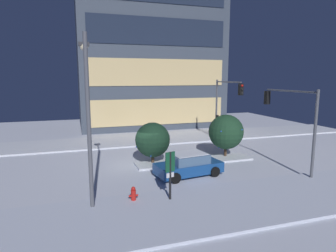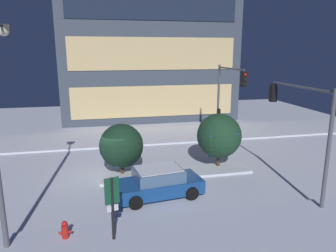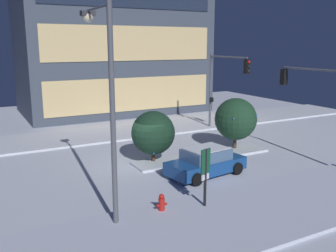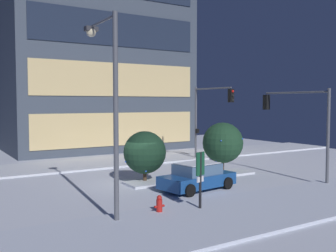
{
  "view_description": "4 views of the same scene",
  "coord_description": "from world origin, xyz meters",
  "px_view_note": "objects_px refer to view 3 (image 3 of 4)",
  "views": [
    {
      "loc": [
        -4.17,
        -20.29,
        6.3
      ],
      "look_at": [
        2.28,
        -0.06,
        2.79
      ],
      "focal_mm": 31.28,
      "sensor_mm": 36.0,
      "label": 1
    },
    {
      "loc": [
        -0.05,
        -17.78,
        7.11
      ],
      "look_at": [
        3.48,
        -1.77,
        3.25
      ],
      "focal_mm": 33.87,
      "sensor_mm": 36.0,
      "label": 2
    },
    {
      "loc": [
        -8.16,
        -19.18,
        6.84
      ],
      "look_at": [
        1.14,
        -1.83,
        2.56
      ],
      "focal_mm": 40.28,
      "sensor_mm": 36.0,
      "label": 3
    },
    {
      "loc": [
        -9.92,
        -20.53,
        4.8
      ],
      "look_at": [
        2.98,
        0.31,
        3.32
      ],
      "focal_mm": 41.92,
      "sensor_mm": 36.0,
      "label": 4
    }
  ],
  "objects_px": {
    "decorated_tree_median": "(236,119)",
    "decorated_tree_left_of_median": "(153,133)",
    "fire_hydrant": "(162,204)",
    "traffic_light_corner_near_right": "(317,95)",
    "street_lamp_arched": "(105,85)",
    "car_near": "(206,162)",
    "parking_info_sign": "(205,171)",
    "traffic_light_corner_far_right": "(224,79)"
  },
  "relations": [
    {
      "from": "car_near",
      "to": "fire_hydrant",
      "type": "bearing_deg",
      "value": -151.82
    },
    {
      "from": "street_lamp_arched",
      "to": "fire_hydrant",
      "type": "bearing_deg",
      "value": -106.29
    },
    {
      "from": "traffic_light_corner_far_right",
      "to": "fire_hydrant",
      "type": "height_order",
      "value": "traffic_light_corner_far_right"
    },
    {
      "from": "street_lamp_arched",
      "to": "decorated_tree_left_of_median",
      "type": "distance_m",
      "value": 8.1
    },
    {
      "from": "street_lamp_arched",
      "to": "traffic_light_corner_far_right",
      "type": "bearing_deg",
      "value": -51.31
    },
    {
      "from": "traffic_light_corner_far_right",
      "to": "parking_info_sign",
      "type": "distance_m",
      "value": 14.77
    },
    {
      "from": "parking_info_sign",
      "to": "traffic_light_corner_far_right",
      "type": "bearing_deg",
      "value": -55.92
    },
    {
      "from": "decorated_tree_median",
      "to": "traffic_light_corner_far_right",
      "type": "bearing_deg",
      "value": 62.4
    },
    {
      "from": "traffic_light_corner_near_right",
      "to": "traffic_light_corner_far_right",
      "type": "height_order",
      "value": "traffic_light_corner_far_right"
    },
    {
      "from": "traffic_light_corner_far_right",
      "to": "street_lamp_arched",
      "type": "bearing_deg",
      "value": -52.09
    },
    {
      "from": "car_near",
      "to": "fire_hydrant",
      "type": "xyz_separation_m",
      "value": [
        -4.22,
        -3.06,
        -0.3
      ]
    },
    {
      "from": "car_near",
      "to": "traffic_light_corner_far_right",
      "type": "xyz_separation_m",
      "value": [
        6.8,
        7.74,
        3.5
      ]
    },
    {
      "from": "street_lamp_arched",
      "to": "decorated_tree_left_of_median",
      "type": "bearing_deg",
      "value": -39.22
    },
    {
      "from": "parking_info_sign",
      "to": "street_lamp_arched",
      "type": "bearing_deg",
      "value": 57.47
    },
    {
      "from": "car_near",
      "to": "traffic_light_corner_near_right",
      "type": "distance_m",
      "value": 7.82
    },
    {
      "from": "decorated_tree_left_of_median",
      "to": "decorated_tree_median",
      "type": "bearing_deg",
      "value": -0.02
    },
    {
      "from": "fire_hydrant",
      "to": "decorated_tree_left_of_median",
      "type": "height_order",
      "value": "decorated_tree_left_of_median"
    },
    {
      "from": "car_near",
      "to": "traffic_light_corner_far_right",
      "type": "relative_size",
      "value": 0.75
    },
    {
      "from": "decorated_tree_median",
      "to": "street_lamp_arched",
      "type": "bearing_deg",
      "value": -152.36
    },
    {
      "from": "fire_hydrant",
      "to": "parking_info_sign",
      "type": "bearing_deg",
      "value": -14.54
    },
    {
      "from": "parking_info_sign",
      "to": "decorated_tree_left_of_median",
      "type": "xyz_separation_m",
      "value": [
        0.84,
        6.68,
        0.15
      ]
    },
    {
      "from": "street_lamp_arched",
      "to": "parking_info_sign",
      "type": "relative_size",
      "value": 3.16
    },
    {
      "from": "decorated_tree_median",
      "to": "decorated_tree_left_of_median",
      "type": "relative_size",
      "value": 1.11
    },
    {
      "from": "traffic_light_corner_near_right",
      "to": "traffic_light_corner_far_right",
      "type": "distance_m",
      "value": 8.62
    },
    {
      "from": "car_near",
      "to": "traffic_light_corner_far_right",
      "type": "distance_m",
      "value": 10.88
    },
    {
      "from": "traffic_light_corner_near_right",
      "to": "street_lamp_arched",
      "type": "distance_m",
      "value": 13.46
    },
    {
      "from": "fire_hydrant",
      "to": "traffic_light_corner_near_right",
      "type": "bearing_deg",
      "value": 10.94
    },
    {
      "from": "fire_hydrant",
      "to": "traffic_light_corner_far_right",
      "type": "bearing_deg",
      "value": 44.4
    },
    {
      "from": "parking_info_sign",
      "to": "decorated_tree_median",
      "type": "height_order",
      "value": "decorated_tree_median"
    },
    {
      "from": "traffic_light_corner_near_right",
      "to": "fire_hydrant",
      "type": "distance_m",
      "value": 12.02
    },
    {
      "from": "decorated_tree_left_of_median",
      "to": "car_near",
      "type": "bearing_deg",
      "value": -63.49
    },
    {
      "from": "street_lamp_arched",
      "to": "decorated_tree_median",
      "type": "bearing_deg",
      "value": -61.58
    },
    {
      "from": "traffic_light_corner_near_right",
      "to": "street_lamp_arched",
      "type": "xyz_separation_m",
      "value": [
        -13.3,
        -1.55,
        1.37
      ]
    },
    {
      "from": "street_lamp_arched",
      "to": "parking_info_sign",
      "type": "height_order",
      "value": "street_lamp_arched"
    },
    {
      "from": "fire_hydrant",
      "to": "decorated_tree_left_of_median",
      "type": "bearing_deg",
      "value": 66.88
    },
    {
      "from": "car_near",
      "to": "decorated_tree_left_of_median",
      "type": "distance_m",
      "value": 3.7
    },
    {
      "from": "traffic_light_corner_near_right",
      "to": "decorated_tree_median",
      "type": "bearing_deg",
      "value": 33.26
    },
    {
      "from": "fire_hydrant",
      "to": "car_near",
      "type": "bearing_deg",
      "value": 35.89
    },
    {
      "from": "traffic_light_corner_far_right",
      "to": "decorated_tree_left_of_median",
      "type": "relative_size",
      "value": 1.97
    },
    {
      "from": "car_near",
      "to": "decorated_tree_median",
      "type": "height_order",
      "value": "decorated_tree_median"
    },
    {
      "from": "traffic_light_corner_far_right",
      "to": "decorated_tree_left_of_median",
      "type": "bearing_deg",
      "value": -61.3
    },
    {
      "from": "car_near",
      "to": "parking_info_sign",
      "type": "xyz_separation_m",
      "value": [
        -2.41,
        -3.53,
        0.96
      ]
    }
  ]
}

